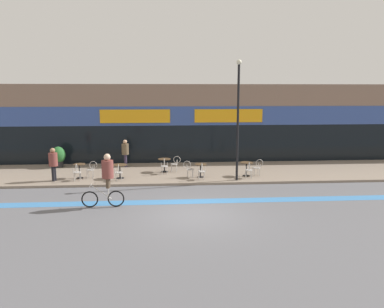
{
  "coord_description": "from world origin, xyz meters",
  "views": [
    {
      "loc": [
        -1.12,
        -13.72,
        4.69
      ],
      "look_at": [
        0.28,
        5.43,
        1.44
      ],
      "focal_mm": 35.0,
      "sensor_mm": 36.0,
      "label": 1
    }
  ],
  "objects_px": {
    "cafe_chair_0_side": "(92,168)",
    "bistro_table_3": "(201,168)",
    "cafe_chair_2_near": "(164,165)",
    "cafe_chair_4_side": "(258,166)",
    "bistro_table_1": "(120,168)",
    "lamp_post": "(238,113)",
    "bistro_table_2": "(164,163)",
    "cafe_chair_4_near": "(249,169)",
    "cyclist_0": "(107,176)",
    "cafe_chair_3_near": "(202,170)",
    "bistro_table_0": "(80,168)",
    "planter_pot": "(58,156)",
    "cafe_chair_2_side": "(175,163)",
    "pedestrian_far_end": "(53,161)",
    "cafe_chair_1_near": "(119,171)",
    "pedestrian_near_end": "(125,151)",
    "cafe_chair_0_near": "(77,171)",
    "cafe_chair_3_side": "(189,168)",
    "bistro_table_4": "(246,166)"
  },
  "relations": [
    {
      "from": "cafe_chair_0_side",
      "to": "bistro_table_3",
      "type": "bearing_deg",
      "value": 179.86
    },
    {
      "from": "bistro_table_3",
      "to": "cafe_chair_3_side",
      "type": "bearing_deg",
      "value": -179.92
    },
    {
      "from": "planter_pot",
      "to": "bistro_table_0",
      "type": "bearing_deg",
      "value": -57.72
    },
    {
      "from": "cafe_chair_2_near",
      "to": "cafe_chair_4_side",
      "type": "distance_m",
      "value": 5.12
    },
    {
      "from": "bistro_table_1",
      "to": "lamp_post",
      "type": "bearing_deg",
      "value": -8.06
    },
    {
      "from": "cafe_chair_2_near",
      "to": "cafe_chair_3_near",
      "type": "distance_m",
      "value": 2.45
    },
    {
      "from": "cafe_chair_0_side",
      "to": "cafe_chair_4_side",
      "type": "relative_size",
      "value": 1.0
    },
    {
      "from": "cafe_chair_4_near",
      "to": "bistro_table_2",
      "type": "bearing_deg",
      "value": 70.83
    },
    {
      "from": "cafe_chair_3_near",
      "to": "pedestrian_near_end",
      "type": "height_order",
      "value": "pedestrian_near_end"
    },
    {
      "from": "bistro_table_4",
      "to": "cafe_chair_4_side",
      "type": "distance_m",
      "value": 0.63
    },
    {
      "from": "cafe_chair_0_side",
      "to": "cafe_chair_1_near",
      "type": "xyz_separation_m",
      "value": [
        1.51,
        -0.83,
        0.0
      ]
    },
    {
      "from": "bistro_table_1",
      "to": "cafe_chair_2_near",
      "type": "distance_m",
      "value": 2.49
    },
    {
      "from": "bistro_table_3",
      "to": "cafe_chair_4_side",
      "type": "height_order",
      "value": "cafe_chair_4_side"
    },
    {
      "from": "bistro_table_0",
      "to": "planter_pot",
      "type": "xyz_separation_m",
      "value": [
        -1.9,
        3.01,
        0.15
      ]
    },
    {
      "from": "pedestrian_far_end",
      "to": "cafe_chair_4_side",
      "type": "bearing_deg",
      "value": -167.08
    },
    {
      "from": "bistro_table_4",
      "to": "cafe_chair_1_near",
      "type": "xyz_separation_m",
      "value": [
        -6.78,
        -0.71,
        -0.02
      ]
    },
    {
      "from": "cafe_chair_3_near",
      "to": "planter_pot",
      "type": "relative_size",
      "value": 0.71
    },
    {
      "from": "cafe_chair_2_side",
      "to": "cafe_chair_3_side",
      "type": "relative_size",
      "value": 1.0
    },
    {
      "from": "bistro_table_2",
      "to": "bistro_table_4",
      "type": "bearing_deg",
      "value": -17.16
    },
    {
      "from": "bistro_table_1",
      "to": "planter_pot",
      "type": "height_order",
      "value": "planter_pot"
    },
    {
      "from": "bistro_table_2",
      "to": "bistro_table_3",
      "type": "distance_m",
      "value": 2.45
    },
    {
      "from": "cafe_chair_4_side",
      "to": "lamp_post",
      "type": "height_order",
      "value": "lamp_post"
    },
    {
      "from": "cafe_chair_3_side",
      "to": "pedestrian_far_end",
      "type": "bearing_deg",
      "value": -178.43
    },
    {
      "from": "cafe_chair_4_near",
      "to": "cyclist_0",
      "type": "xyz_separation_m",
      "value": [
        -6.75,
        -4.05,
        0.67
      ]
    },
    {
      "from": "lamp_post",
      "to": "bistro_table_0",
      "type": "bearing_deg",
      "value": 172.56
    },
    {
      "from": "cafe_chair_2_side",
      "to": "lamp_post",
      "type": "bearing_deg",
      "value": 149.75
    },
    {
      "from": "cafe_chair_2_side",
      "to": "cafe_chair_4_near",
      "type": "bearing_deg",
      "value": 158.83
    },
    {
      "from": "cafe_chair_4_near",
      "to": "lamp_post",
      "type": "relative_size",
      "value": 0.15
    },
    {
      "from": "bistro_table_2",
      "to": "cafe_chair_2_side",
      "type": "xyz_separation_m",
      "value": [
        0.63,
        -0.01,
        -0.02
      ]
    },
    {
      "from": "cafe_chair_0_near",
      "to": "pedestrian_far_end",
      "type": "distance_m",
      "value": 1.29
    },
    {
      "from": "cafe_chair_0_side",
      "to": "cafe_chair_3_near",
      "type": "bearing_deg",
      "value": 173.72
    },
    {
      "from": "planter_pot",
      "to": "pedestrian_far_end",
      "type": "height_order",
      "value": "pedestrian_far_end"
    },
    {
      "from": "cafe_chair_3_near",
      "to": "bistro_table_4",
      "type": "bearing_deg",
      "value": -74.34
    },
    {
      "from": "planter_pot",
      "to": "bistro_table_4",
      "type": "bearing_deg",
      "value": -16.17
    },
    {
      "from": "bistro_table_1",
      "to": "cafe_chair_4_near",
      "type": "xyz_separation_m",
      "value": [
        6.78,
        -0.54,
        -0.02
      ]
    },
    {
      "from": "cafe_chair_0_side",
      "to": "pedestrian_far_end",
      "type": "relative_size",
      "value": 0.53
    },
    {
      "from": "bistro_table_0",
      "to": "cafe_chair_4_near",
      "type": "xyz_separation_m",
      "value": [
        8.91,
        -0.75,
        -0.02
      ]
    },
    {
      "from": "planter_pot",
      "to": "cafe_chair_0_near",
      "type": "bearing_deg",
      "value": -62.33
    },
    {
      "from": "bistro_table_2",
      "to": "cafe_chair_0_near",
      "type": "distance_m",
      "value": 4.85
    },
    {
      "from": "bistro_table_1",
      "to": "cyclist_0",
      "type": "relative_size",
      "value": 0.34
    },
    {
      "from": "bistro_table_1",
      "to": "cafe_chair_3_near",
      "type": "bearing_deg",
      "value": -9.1
    },
    {
      "from": "cafe_chair_2_near",
      "to": "lamp_post",
      "type": "xyz_separation_m",
      "value": [
        3.74,
        -1.69,
        2.94
      ]
    },
    {
      "from": "bistro_table_1",
      "to": "lamp_post",
      "type": "height_order",
      "value": "lamp_post"
    },
    {
      "from": "bistro_table_3",
      "to": "cafe_chair_0_side",
      "type": "xyz_separation_m",
      "value": [
        -5.77,
        0.27,
        0.01
      ]
    },
    {
      "from": "bistro_table_4",
      "to": "cafe_chair_2_side",
      "type": "bearing_deg",
      "value": 160.35
    },
    {
      "from": "cafe_chair_1_near",
      "to": "pedestrian_near_end",
      "type": "distance_m",
      "value": 3.76
    },
    {
      "from": "bistro_table_0",
      "to": "cafe_chair_2_side",
      "type": "xyz_separation_m",
      "value": [
        5.1,
        1.24,
        -0.02
      ]
    },
    {
      "from": "cafe_chair_0_near",
      "to": "planter_pot",
      "type": "distance_m",
      "value": 4.11
    },
    {
      "from": "lamp_post",
      "to": "bistro_table_2",
      "type": "bearing_deg",
      "value": 148.13
    },
    {
      "from": "bistro_table_1",
      "to": "cafe_chair_0_near",
      "type": "xyz_separation_m",
      "value": [
        -2.13,
        -0.41,
        -0.02
      ]
    }
  ]
}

